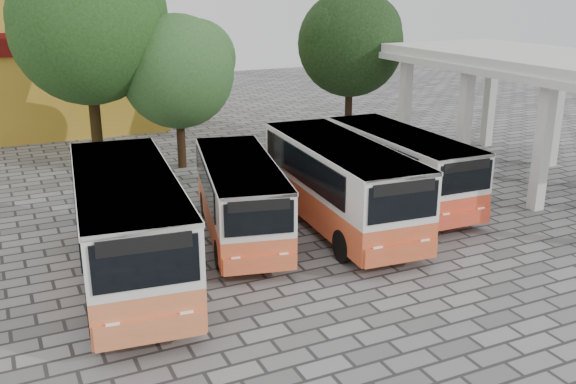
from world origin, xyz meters
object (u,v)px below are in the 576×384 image
bus_centre_right (340,180)px  bus_far_right (401,163)px  bus_centre_left (240,194)px  bus_far_left (128,221)px

bus_centre_right → bus_far_right: bus_centre_right is taller
bus_centre_left → bus_far_right: bearing=18.6°
bus_centre_left → bus_centre_right: (3.41, -0.63, 0.21)m
bus_far_left → bus_centre_right: (7.44, 1.10, -0.08)m
bus_far_left → bus_centre_left: size_ratio=1.16×
bus_far_left → bus_centre_right: 7.52m
bus_centre_right → bus_far_left: bearing=-167.2°
bus_far_right → bus_far_left: bearing=-165.9°
bus_centre_left → bus_centre_right: 3.48m
bus_far_left → bus_centre_left: bus_far_left is taller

